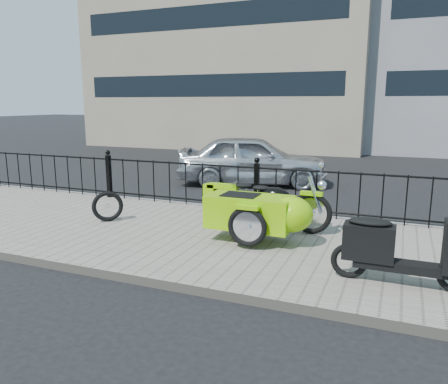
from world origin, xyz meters
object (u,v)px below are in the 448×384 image
at_px(sedan_car, 253,160).
at_px(scooter, 392,249).
at_px(motorcycle_sidecar, 263,210).
at_px(spare_tire, 108,206).

bearing_deg(sedan_car, scooter, -164.76).
xyz_separation_m(motorcycle_sidecar, spare_tire, (-2.92, -0.02, -0.20)).
relative_size(motorcycle_sidecar, sedan_car, 0.56).
height_order(scooter, sedan_car, sedan_car).
xyz_separation_m(scooter, sedan_car, (-3.77, 6.06, 0.14)).
bearing_deg(spare_tire, scooter, -12.02).
distance_m(scooter, spare_tire, 4.93).
relative_size(motorcycle_sidecar, spare_tire, 4.10).
distance_m(motorcycle_sidecar, scooter, 2.17).
height_order(motorcycle_sidecar, scooter, scooter).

